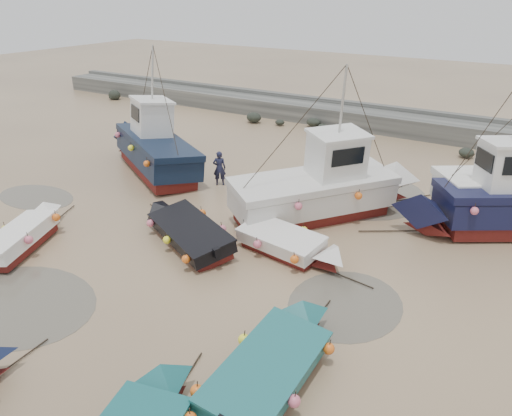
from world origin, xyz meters
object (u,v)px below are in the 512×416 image
Objects in this scene: dinghy_4 at (188,228)px; cabin_boat_1 at (326,186)px; dinghy_6 at (272,361)px; dinghy_5 at (290,242)px; person at (220,185)px; cabin_boat_2 at (512,200)px; cabin_boat_0 at (151,145)px; dinghy_0 at (25,232)px.

cabin_boat_1 is (3.37, 4.80, 0.81)m from dinghy_4.
dinghy_6 is at bearing -36.92° from cabin_boat_1.
dinghy_5 is 7.61m from person.
cabin_boat_1 is at bearing 76.97° from cabin_boat_2.
cabin_boat_0 is at bearing 77.75° from dinghy_4.
dinghy_5 is 6.18m from dinghy_6.
dinghy_5 is at bearing 4.07° from dinghy_0.
dinghy_4 is at bearing 82.43° from person.
person is (-5.80, 0.59, -1.35)m from cabin_boat_1.
dinghy_5 is at bearing 112.18° from dinghy_6.
cabin_boat_1 is (10.04, -0.46, 0.01)m from cabin_boat_0.
dinghy_0 is 9.20m from person.
dinghy_0 and dinghy_4 have the same top height.
cabin_boat_0 and cabin_boat_2 have the same top height.
person is (-8.74, 10.00, -0.54)m from dinghy_6.
cabin_boat_0 is 4.45m from person.
dinghy_4 is 0.66× the size of cabin_boat_0.
cabin_boat_1 is 7.09m from cabin_boat_2.
dinghy_4 is 1.15× the size of dinghy_5.
dinghy_4 is at bearing 141.83° from dinghy_6.
dinghy_5 is (8.66, 4.48, 0.01)m from dinghy_0.
dinghy_5 is 11.30m from cabin_boat_0.
cabin_boat_0 is 1.07× the size of cabin_boat_1.
cabin_boat_0 is at bearing 63.94° from cabin_boat_2.
dinghy_6 is at bearing 129.82° from cabin_boat_2.
dinghy_4 is 3.64× the size of person.
dinghy_6 is 0.70× the size of cabin_boat_2.
dinghy_5 is at bearing -48.13° from cabin_boat_1.
cabin_boat_1 is at bearing 142.41° from person.
person is at bearing -150.07° from cabin_boat_1.
dinghy_0 is 0.65× the size of cabin_boat_1.
dinghy_4 is 1.00× the size of dinghy_6.
dinghy_0 is at bearing 151.40° from dinghy_4.
cabin_boat_1 is at bearing -9.07° from dinghy_4.
cabin_boat_0 is (-1.78, 8.72, 0.79)m from dinghy_0.
cabin_boat_2 is at bearing 143.27° from dinghy_5.
cabin_boat_0 is (-10.44, 4.24, 0.78)m from dinghy_5.
cabin_boat_0 is 5.48× the size of person.
cabin_boat_1 is (-0.41, 3.78, 0.79)m from dinghy_5.
person is at bearing 51.18° from dinghy_0.
cabin_boat_0 is 16.82m from cabin_boat_2.
cabin_boat_0 is (-6.66, 5.26, 0.80)m from dinghy_4.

